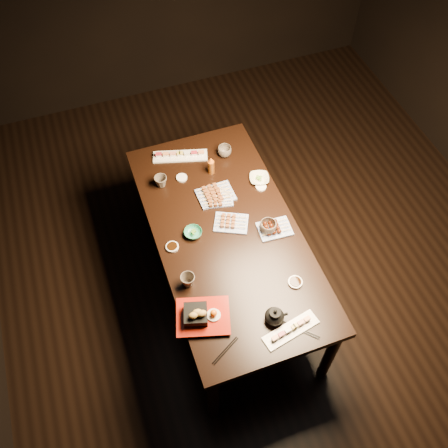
{
  "coord_description": "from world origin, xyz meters",
  "views": [
    {
      "loc": [
        -0.98,
        -1.61,
        3.38
      ],
      "look_at": [
        -0.35,
        0.14,
        0.77
      ],
      "focal_mm": 40.0,
      "sensor_mm": 36.0,
      "label": 1
    }
  ],
  "objects_px": {
    "sushi_platter_near": "(291,329)",
    "edamame_bowl_cream": "(259,179)",
    "yakitori_plate_left": "(216,193)",
    "teacup_far_left": "(161,181)",
    "sushi_platter_far": "(180,154)",
    "teacup_near_left": "(188,280)",
    "teacup_far_right": "(225,151)",
    "teapot": "(275,315)",
    "condiment_bottle": "(211,165)",
    "edamame_bowl_green": "(193,233)",
    "tempura_tray": "(203,314)",
    "yakitori_plate_right": "(231,221)",
    "yakitori_plate_center": "(217,197)",
    "teacup_mid_right": "(268,227)",
    "dining_table": "(226,262)"
  },
  "relations": [
    {
      "from": "yakitori_plate_left",
      "to": "teacup_far_right",
      "type": "xyz_separation_m",
      "value": [
        0.18,
        0.33,
        0.01
      ]
    },
    {
      "from": "teapot",
      "to": "condiment_bottle",
      "type": "distance_m",
      "value": 1.18
    },
    {
      "from": "yakitori_plate_right",
      "to": "tempura_tray",
      "type": "height_order",
      "value": "tempura_tray"
    },
    {
      "from": "yakitori_plate_right",
      "to": "teapot",
      "type": "relative_size",
      "value": 1.63
    },
    {
      "from": "sushi_platter_near",
      "to": "edamame_bowl_cream",
      "type": "bearing_deg",
      "value": 65.56
    },
    {
      "from": "sushi_platter_far",
      "to": "sushi_platter_near",
      "type": "bearing_deg",
      "value": 113.78
    },
    {
      "from": "teacup_far_left",
      "to": "teacup_far_right",
      "type": "bearing_deg",
      "value": 13.44
    },
    {
      "from": "dining_table",
      "to": "yakitori_plate_center",
      "type": "xyz_separation_m",
      "value": [
        0.03,
        0.27,
        0.4
      ]
    },
    {
      "from": "edamame_bowl_cream",
      "to": "teacup_mid_right",
      "type": "distance_m",
      "value": 0.43
    },
    {
      "from": "teacup_near_left",
      "to": "teacup_far_left",
      "type": "height_order",
      "value": "teacup_near_left"
    },
    {
      "from": "yakitori_plate_center",
      "to": "edamame_bowl_cream",
      "type": "relative_size",
      "value": 1.52
    },
    {
      "from": "teapot",
      "to": "teacup_mid_right",
      "type": "bearing_deg",
      "value": 84.27
    },
    {
      "from": "dining_table",
      "to": "teacup_far_right",
      "type": "bearing_deg",
      "value": 83.54
    },
    {
      "from": "sushi_platter_far",
      "to": "condiment_bottle",
      "type": "relative_size",
      "value": 2.68
    },
    {
      "from": "yakitori_plate_right",
      "to": "teapot",
      "type": "bearing_deg",
      "value": -64.26
    },
    {
      "from": "sushi_platter_near",
      "to": "teacup_near_left",
      "type": "xyz_separation_m",
      "value": [
        -0.45,
        0.48,
        0.02
      ]
    },
    {
      "from": "sushi_platter_far",
      "to": "teacup_near_left",
      "type": "relative_size",
      "value": 4.38
    },
    {
      "from": "tempura_tray",
      "to": "teacup_near_left",
      "type": "xyz_separation_m",
      "value": [
        -0.01,
        0.24,
        -0.01
      ]
    },
    {
      "from": "yakitori_plate_left",
      "to": "teacup_far_left",
      "type": "height_order",
      "value": "teacup_far_left"
    },
    {
      "from": "tempura_tray",
      "to": "edamame_bowl_green",
      "type": "bearing_deg",
      "value": 94.15
    },
    {
      "from": "teacup_far_left",
      "to": "sushi_platter_near",
      "type": "bearing_deg",
      "value": -72.63
    },
    {
      "from": "edamame_bowl_green",
      "to": "condiment_bottle",
      "type": "height_order",
      "value": "condiment_bottle"
    },
    {
      "from": "teapot",
      "to": "condiment_bottle",
      "type": "bearing_deg",
      "value": 102.32
    },
    {
      "from": "yakitori_plate_center",
      "to": "teacup_near_left",
      "type": "relative_size",
      "value": 2.29
    },
    {
      "from": "sushi_platter_near",
      "to": "teacup_mid_right",
      "type": "relative_size",
      "value": 3.12
    },
    {
      "from": "dining_table",
      "to": "yakitori_plate_left",
      "type": "bearing_deg",
      "value": 96.37
    },
    {
      "from": "sushi_platter_near",
      "to": "yakitori_plate_left",
      "type": "height_order",
      "value": "yakitori_plate_left"
    },
    {
      "from": "teacup_far_left",
      "to": "teacup_near_left",
      "type": "bearing_deg",
      "value": -94.0
    },
    {
      "from": "yakitori_plate_right",
      "to": "teacup_far_right",
      "type": "relative_size",
      "value": 2.19
    },
    {
      "from": "tempura_tray",
      "to": "teacup_near_left",
      "type": "distance_m",
      "value": 0.24
    },
    {
      "from": "sushi_platter_far",
      "to": "condiment_bottle",
      "type": "distance_m",
      "value": 0.27
    },
    {
      "from": "teacup_mid_right",
      "to": "edamame_bowl_green",
      "type": "bearing_deg",
      "value": 163.59
    },
    {
      "from": "teapot",
      "to": "condiment_bottle",
      "type": "relative_size",
      "value": 0.92
    },
    {
      "from": "sushi_platter_near",
      "to": "sushi_platter_far",
      "type": "height_order",
      "value": "sushi_platter_far"
    },
    {
      "from": "teacup_near_left",
      "to": "edamame_bowl_green",
      "type": "bearing_deg",
      "value": 67.46
    },
    {
      "from": "teacup_far_right",
      "to": "edamame_bowl_cream",
      "type": "bearing_deg",
      "value": -64.66
    },
    {
      "from": "teacup_far_left",
      "to": "teacup_far_right",
      "type": "relative_size",
      "value": 0.89
    },
    {
      "from": "tempura_tray",
      "to": "teapot",
      "type": "height_order",
      "value": "same"
    },
    {
      "from": "yakitori_plate_center",
      "to": "teacup_far_right",
      "type": "bearing_deg",
      "value": 75.87
    },
    {
      "from": "teacup_near_left",
      "to": "teacup_far_left",
      "type": "relative_size",
      "value": 1.01
    },
    {
      "from": "dining_table",
      "to": "teacup_near_left",
      "type": "relative_size",
      "value": 20.41
    },
    {
      "from": "teacup_far_left",
      "to": "teacup_mid_right",
      "type": "bearing_deg",
      "value": -48.0
    },
    {
      "from": "tempura_tray",
      "to": "teapot",
      "type": "bearing_deg",
      "value": -4.94
    },
    {
      "from": "sushi_platter_near",
      "to": "teacup_far_right",
      "type": "relative_size",
      "value": 3.44
    },
    {
      "from": "dining_table",
      "to": "tempura_tray",
      "type": "bearing_deg",
      "value": -110.36
    },
    {
      "from": "yakitori_plate_left",
      "to": "teacup_far_left",
      "type": "distance_m",
      "value": 0.38
    },
    {
      "from": "sushi_platter_far",
      "to": "condiment_bottle",
      "type": "xyz_separation_m",
      "value": [
        0.16,
        -0.21,
        0.05
      ]
    },
    {
      "from": "sushi_platter_far",
      "to": "teacup_mid_right",
      "type": "bearing_deg",
      "value": 128.89
    },
    {
      "from": "edamame_bowl_green",
      "to": "teacup_far_left",
      "type": "xyz_separation_m",
      "value": [
        -0.08,
        0.46,
        0.02
      ]
    },
    {
      "from": "yakitori_plate_right",
      "to": "yakitori_plate_center",
      "type": "bearing_deg",
      "value": 120.5
    }
  ]
}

